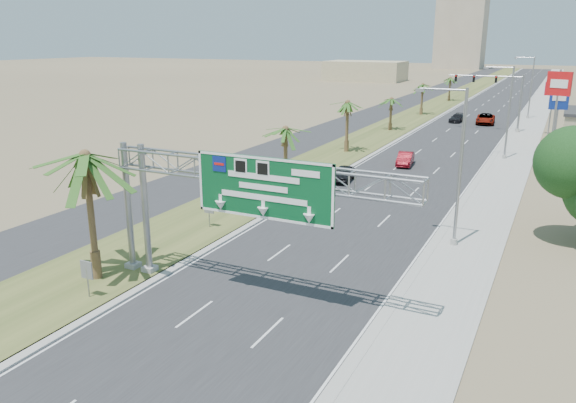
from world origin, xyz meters
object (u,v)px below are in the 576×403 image
Objects in this scene: sign_gantry at (240,181)px; pole_sign_blue at (559,99)px; palm_near at (85,156)px; pole_sign_red_far at (553,93)px; car_mid_lane at (405,159)px; signal_mast at (505,97)px; pole_sign_red_near at (558,90)px; car_far at (457,118)px; car_right_lane at (486,119)px; car_left_lane at (343,174)px.

sign_gantry is 48.70m from pole_sign_blue.
palm_near reaches higher than pole_sign_red_far.
car_mid_lane is (7.70, 36.04, -6.24)m from palm_near.
signal_mast is 1.05× the size of pole_sign_red_near.
car_far is 0.45× the size of pole_sign_red_near.
palm_near reaches higher than sign_gantry.
pole_sign_red_far reaches higher than car_right_lane.
car_far is 16.14m from pole_sign_red_far.
car_right_lane is at bearing 87.45° from sign_gantry.
pole_sign_red_near is at bearing -57.56° from car_far.
pole_sign_blue reaches higher than palm_near.
car_left_lane is (-10.07, -37.16, -4.14)m from signal_mast.
pole_sign_red_far is at bearing -22.74° from car_far.
signal_mast reaches higher than car_right_lane.
pole_sign_red_near is (16.91, 16.11, 7.08)m from car_left_lane.
car_far is (-0.82, 34.89, -0.06)m from car_mid_lane.
signal_mast is at bearing 84.26° from sign_gantry.
car_left_lane is 0.42× the size of pole_sign_red_near.
car_left_lane is at bearing -118.00° from car_mid_lane.
signal_mast is (14.37, 63.97, -2.08)m from palm_near.
palm_near is at bearing -102.66° from signal_mast.
pole_sign_red_near reaches higher than pole_sign_red_far.
sign_gantry is at bearing 13.32° from palm_near.
sign_gantry is 2.90× the size of car_right_lane.
car_right_lane is 24.71m from pole_sign_blue.
car_mid_lane is 0.57× the size of pole_sign_red_far.
car_left_lane is 40.59m from pole_sign_red_far.
pole_sign_red_near reaches higher than car_mid_lane.
signal_mast reaches higher than pole_sign_red_far.
car_right_lane is at bearing 80.99° from palm_near.
car_mid_lane is at bearing -114.60° from pole_sign_red_far.
sign_gantry is 62.37m from signal_mast.
sign_gantry reaches higher than pole_sign_red_far.
car_left_lane is 44.19m from car_far.
car_right_lane is at bearing 115.40° from signal_mast.
car_right_lane is at bearing 142.98° from pole_sign_red_far.
car_mid_lane is 0.43× the size of pole_sign_red_near.
pole_sign_red_far is at bearing -41.96° from car_right_lane.
signal_mast is at bearing -37.55° from car_far.
signal_mast is at bearing 177.70° from pole_sign_red_far.
pole_sign_red_far is (-0.83, 20.81, -1.99)m from pole_sign_red_near.
sign_gantry reaches higher than car_right_lane.
sign_gantry is at bearing -95.74° from signal_mast.
pole_sign_blue reaches higher than signal_mast.
pole_sign_red_near is 1.17× the size of pole_sign_blue.
signal_mast is 22.33m from pole_sign_red_near.
car_far is at bearing 137.11° from signal_mast.
car_far is at bearing 91.04° from sign_gantry.
pole_sign_blue reaches higher than sign_gantry.
palm_near is at bearing -113.63° from pole_sign_blue.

